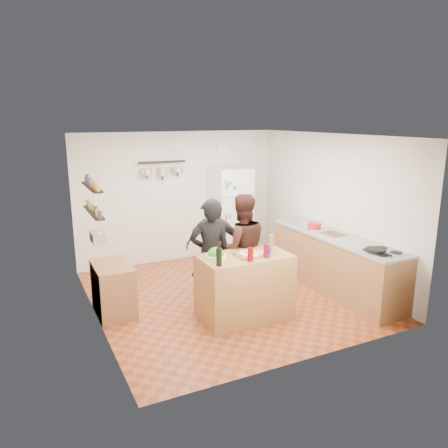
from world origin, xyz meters
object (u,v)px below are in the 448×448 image
counter_run (335,263)px  red_bowl (314,226)px  wine_bottle (219,257)px  side_table (113,289)px  salad_bowl (216,257)px  fridge (231,213)px  person_back (214,245)px  salt_canister (268,251)px  person_center (242,249)px  pepper_mill (271,244)px  person_left (210,255)px  wall_clock (223,149)px  prep_island (245,286)px  skillet (376,250)px

counter_run → red_bowl: size_ratio=11.26×
wine_bottle → side_table: wine_bottle is taller
salad_bowl → fridge: bearing=59.2°
person_back → red_bowl: bearing=-167.8°
salt_canister → person_center: person_center is taller
counter_run → pepper_mill: bearing=-172.5°
person_left → counter_run: person_left is taller
fridge → salad_bowl: bearing=-120.8°
salad_bowl → pepper_mill: 0.87m
salt_canister → person_center: (-0.08, 0.63, -0.13)m
salad_bowl → wine_bottle: wine_bottle is taller
person_left → wall_clock: 3.05m
prep_island → person_back: size_ratio=0.82×
prep_island → wall_clock: 3.49m
wine_bottle → wall_clock: size_ratio=0.77×
pepper_mill → red_bowl: size_ratio=0.81×
skillet → side_table: size_ratio=0.34×
wall_clock → side_table: (-2.69, -1.92, -1.78)m
person_back → fridge: 1.79m
pepper_mill → salt_canister: 0.23m
wine_bottle → skillet: bearing=-12.2°
person_center → person_left: bearing=18.1°
pepper_mill → side_table: bearing=156.9°
person_left → salad_bowl: bearing=84.3°
side_table → person_left: bearing=-19.3°
salt_canister → person_left: person_left is taller
pepper_mill → prep_island: bearing=-173.7°
person_back → fridge: size_ratio=0.85×
skillet → wall_clock: bearing=100.4°
salt_canister → red_bowl: salt_canister is taller
wine_bottle → red_bowl: bearing=23.5°
red_bowl → wine_bottle: bearing=-156.5°
pepper_mill → person_left: (-0.76, 0.43, -0.18)m
wine_bottle → person_back: size_ratio=0.15×
wine_bottle → red_bowl: size_ratio=0.99×
prep_island → wall_clock: wall_clock is taller
salad_bowl → red_bowl: red_bowl is taller
salt_canister → person_left: bearing=135.6°
red_bowl → side_table: (-3.39, 0.18, -0.60)m
salt_canister → person_back: person_back is taller
person_left → side_table: bearing=-10.3°
person_left → side_table: 1.48m
person_back → counter_run: size_ratio=0.58×
salad_bowl → fridge: fridge is taller
counter_run → salt_canister: bearing=-166.9°
pepper_mill → side_table: (-2.08, 0.89, -0.64)m
prep_island → salt_canister: salt_canister is taller
salad_bowl → pepper_mill: bearing=0.0°
wine_bottle → person_left: size_ratio=0.14×
salad_bowl → person_left: bearing=75.2°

